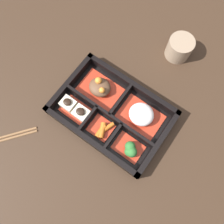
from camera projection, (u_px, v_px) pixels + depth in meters
ground_plane at (112, 115)px, 0.63m from camera, size 3.00×3.00×0.00m
bento_base at (112, 114)px, 0.63m from camera, size 0.32×0.21×0.01m
bento_rim at (111, 113)px, 0.61m from camera, size 0.32×0.21×0.04m
bowl_stew at (100, 88)px, 0.63m from camera, size 0.12×0.08×0.05m
bowl_rice at (141, 115)px, 0.60m from camera, size 0.12×0.08×0.04m
bowl_tofu at (75, 108)px, 0.61m from camera, size 0.09×0.06×0.04m
bowl_carrots at (102, 129)px, 0.60m from camera, size 0.06×0.06×0.02m
bowl_greens at (130, 149)px, 0.58m from camera, size 0.08×0.06×0.03m
tea_cup at (179, 48)px, 0.66m from camera, size 0.08×0.08×0.06m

